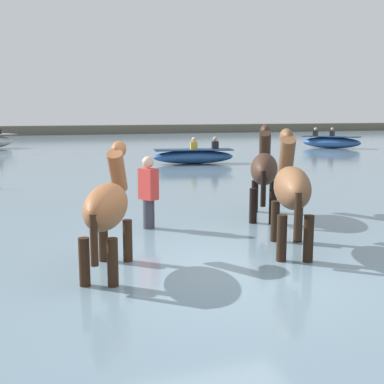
# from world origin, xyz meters

# --- Properties ---
(ground_plane) EXTENTS (120.00, 120.00, 0.00)m
(ground_plane) POSITION_xyz_m (0.00, 0.00, 0.00)
(ground_plane) COLOR #84755B
(water_surface) EXTENTS (90.00, 90.00, 0.37)m
(water_surface) POSITION_xyz_m (0.00, 10.00, 0.18)
(water_surface) COLOR slate
(water_surface) RESTS_ON ground
(horse_lead_chestnut) EXTENTS (0.97, 1.80, 1.98)m
(horse_lead_chestnut) POSITION_xyz_m (-1.46, 0.42, 1.17)
(horse_lead_chestnut) COLOR brown
(horse_lead_chestnut) RESTS_ON ground
(horse_trailing_bay) EXTENTS (1.09, 1.91, 2.12)m
(horse_trailing_bay) POSITION_xyz_m (1.23, 0.58, 1.25)
(horse_trailing_bay) COLOR brown
(horse_trailing_bay) RESTS_ON ground
(horse_flank_dark_bay) EXTENTS (1.21, 1.88, 2.12)m
(horse_flank_dark_bay) POSITION_xyz_m (1.90, 2.78, 1.26)
(horse_flank_dark_bay) COLOR #382319
(horse_flank_dark_bay) RESTS_ON ground
(boat_distant_west) EXTENTS (3.09, 3.08, 1.15)m
(boat_distant_west) POSITION_xyz_m (13.84, 18.13, 0.71)
(boat_distant_west) COLOR #28518E
(boat_distant_west) RESTS_ON water_surface
(boat_mid_channel) EXTENTS (3.30, 1.47, 1.05)m
(boat_mid_channel) POSITION_xyz_m (3.79, 12.59, 0.66)
(boat_mid_channel) COLOR #28518E
(boat_mid_channel) RESTS_ON water_surface
(person_spectator_far) EXTENTS (0.33, 0.38, 1.63)m
(person_spectator_far) POSITION_xyz_m (-0.43, 2.53, 0.87)
(person_spectator_far) COLOR #383842
(person_spectator_far) RESTS_ON ground
(far_shoreline) EXTENTS (80.00, 2.40, 1.18)m
(far_shoreline) POSITION_xyz_m (0.00, 40.96, 0.59)
(far_shoreline) COLOR #605B4C
(far_shoreline) RESTS_ON ground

